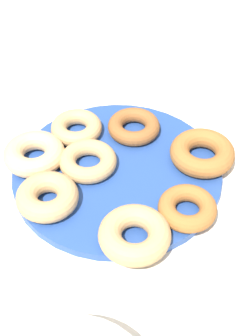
# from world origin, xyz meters

# --- Properties ---
(ground_plane) EXTENTS (2.40, 2.40, 0.00)m
(ground_plane) POSITION_xyz_m (0.00, 0.00, 0.00)
(ground_plane) COLOR white
(donut_plate) EXTENTS (0.31, 0.31, 0.01)m
(donut_plate) POSITION_xyz_m (0.00, 0.00, 0.01)
(donut_plate) COLOR #284C9E
(donut_plate) RESTS_ON ground_plane
(donut_0) EXTENTS (0.11, 0.11, 0.03)m
(donut_0) POSITION_xyz_m (0.11, 0.02, 0.03)
(donut_0) COLOR tan
(donut_0) RESTS_ON donut_plate
(donut_1) EXTENTS (0.09, 0.09, 0.02)m
(donut_1) POSITION_xyz_m (0.02, -0.10, 0.02)
(donut_1) COLOR tan
(donut_1) RESTS_ON donut_plate
(donut_2) EXTENTS (0.12, 0.12, 0.03)m
(donut_2) POSITION_xyz_m (0.10, -0.07, 0.03)
(donut_2) COLOR #EABC84
(donut_2) RESTS_ON donut_plate
(donut_3) EXTENTS (0.13, 0.13, 0.03)m
(donut_3) POSITION_xyz_m (-0.12, 0.04, 0.03)
(donut_3) COLOR #AD6B33
(donut_3) RESTS_ON donut_plate
(donut_4) EXTENTS (0.12, 0.12, 0.02)m
(donut_4) POSITION_xyz_m (0.04, -0.02, 0.02)
(donut_4) COLOR tan
(donut_4) RESTS_ON donut_plate
(donut_5) EXTENTS (0.10, 0.10, 0.02)m
(donut_5) POSITION_xyz_m (-0.05, 0.12, 0.02)
(donut_5) COLOR #AD6B33
(donut_5) RESTS_ON donut_plate
(donut_6) EXTENTS (0.11, 0.11, 0.02)m
(donut_6) POSITION_xyz_m (-0.06, -0.06, 0.02)
(donut_6) COLOR #995B2D
(donut_6) RESTS_ON donut_plate
(donut_7) EXTENTS (0.12, 0.12, 0.03)m
(donut_7) POSITION_xyz_m (0.03, 0.13, 0.03)
(donut_7) COLOR tan
(donut_7) RESTS_ON donut_plate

